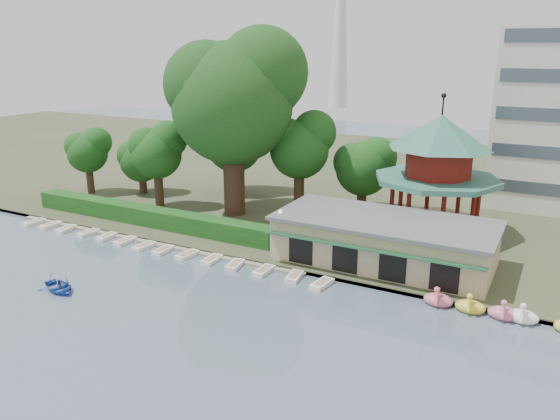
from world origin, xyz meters
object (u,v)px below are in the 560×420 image
Objects in this scene: pavilion at (438,163)px; big_tree at (234,94)px; dock at (150,240)px; boathouse at (384,240)px; rowboat_with_passengers at (59,285)px.

big_tree is at bearing -169.68° from pavilion.
dock is 1.83× the size of boathouse.
dock is 1.69× the size of big_tree.
boathouse is at bearing 38.81° from rowboat_with_passengers.
dock is 29.14m from pavilion.
boathouse is 0.92× the size of big_tree.
big_tree reaches higher than rowboat_with_passengers.
boathouse is at bearing -18.33° from big_tree.
pavilion is 2.37× the size of rowboat_with_passengers.
dock is 2.52× the size of pavilion.
boathouse is at bearing -101.28° from pavilion.
dock is 22.62m from boathouse.
boathouse is 22.77m from big_tree.
big_tree reaches higher than pavilion.
rowboat_with_passengers is at bearing -84.32° from dock.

